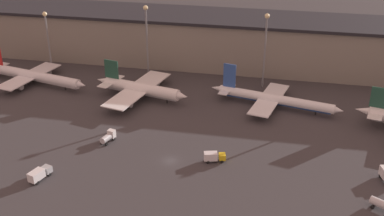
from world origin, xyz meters
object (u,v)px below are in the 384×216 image
at_px(airplane_0, 33,76).
at_px(airplane_2, 273,99).
at_px(service_vehicle_1, 39,174).
at_px(service_vehicle_3, 214,156).
at_px(service_vehicle_4, 384,205).
at_px(service_vehicle_0, 108,137).
at_px(airplane_1, 140,89).

height_order(airplane_0, airplane_2, airplane_2).
distance_m(service_vehicle_1, service_vehicle_3, 47.14).
bearing_deg(service_vehicle_3, airplane_0, 137.10).
bearing_deg(airplane_0, airplane_2, 11.17).
relative_size(service_vehicle_1, service_vehicle_4, 1.06).
bearing_deg(service_vehicle_0, service_vehicle_3, -81.59).
relative_size(airplane_1, service_vehicle_4, 5.40).
height_order(airplane_0, service_vehicle_3, airplane_0).
bearing_deg(service_vehicle_0, service_vehicle_4, -87.13).
distance_m(airplane_2, service_vehicle_4, 59.88).
xyz_separation_m(service_vehicle_0, service_vehicle_4, (76.28, -17.96, 0.00)).
bearing_deg(airplane_2, airplane_0, -168.83).
xyz_separation_m(airplane_1, airplane_2, (46.96, 2.17, -0.63)).
xyz_separation_m(service_vehicle_0, service_vehicle_1, (-10.71, -22.37, 0.06)).
xyz_separation_m(airplane_0, service_vehicle_0, (44.09, -36.56, -1.52)).
xyz_separation_m(airplane_2, service_vehicle_3, (-14.32, -38.84, -1.28)).
bearing_deg(airplane_1, service_vehicle_0, -77.92).
distance_m(airplane_0, airplane_1, 44.56).
bearing_deg(service_vehicle_1, service_vehicle_4, -69.75).
bearing_deg(airplane_0, service_vehicle_3, -15.51).
height_order(service_vehicle_1, service_vehicle_4, service_vehicle_1).
bearing_deg(service_vehicle_4, airplane_2, 149.56).
relative_size(airplane_1, airplane_2, 0.80).
height_order(airplane_0, service_vehicle_4, airplane_0).
bearing_deg(service_vehicle_3, airplane_2, 54.90).
bearing_deg(service_vehicle_1, airplane_2, -28.24).
bearing_deg(service_vehicle_3, service_vehicle_0, 157.43).
bearing_deg(service_vehicle_4, service_vehicle_3, -166.77).
height_order(airplane_1, service_vehicle_0, airplane_1).
xyz_separation_m(airplane_0, service_vehicle_1, (33.38, -58.93, -1.46)).
distance_m(airplane_1, service_vehicle_4, 91.10).
height_order(airplane_2, service_vehicle_1, airplane_2).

